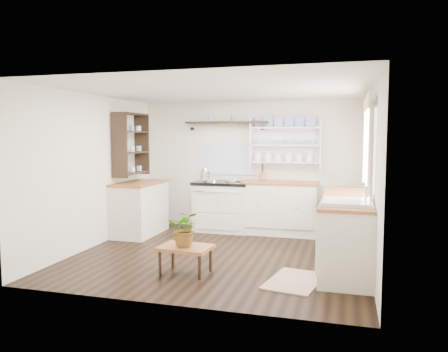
{
  "coord_description": "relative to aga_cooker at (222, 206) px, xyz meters",
  "views": [
    {
      "loc": [
        1.68,
        -5.8,
        1.67
      ],
      "look_at": [
        -0.02,
        0.25,
        1.1
      ],
      "focal_mm": 35.0,
      "sensor_mm": 36.0,
      "label": 1
    }
  ],
  "objects": [
    {
      "name": "left_shelving",
      "position": [
        -1.42,
        -0.67,
        1.1
      ],
      "size": [
        0.28,
        0.8,
        1.05
      ],
      "primitive_type": "cube",
      "color": "black",
      "rests_on": "wall_left"
    },
    {
      "name": "high_shelf",
      "position": [
        0.02,
        0.21,
        1.46
      ],
      "size": [
        1.5,
        0.29,
        0.16
      ],
      "color": "black",
      "rests_on": "wall_back"
    },
    {
      "name": "right_cabinets",
      "position": [
        2.12,
        -1.47,
        0.01
      ],
      "size": [
        0.62,
        2.43,
        0.9
      ],
      "color": "beige",
      "rests_on": "floor"
    },
    {
      "name": "wall_right",
      "position": [
        2.42,
        -1.57,
        0.7
      ],
      "size": [
        0.02,
        3.8,
        2.3
      ],
      "primitive_type": "cube",
      "color": "silver",
      "rests_on": "ground"
    },
    {
      "name": "potted_plant",
      "position": [
        0.23,
        -2.47,
        0.11
      ],
      "size": [
        0.45,
        0.41,
        0.44
      ],
      "primitive_type": "imported",
      "rotation": [
        0.0,
        0.0,
        0.19
      ],
      "color": "#3F7233",
      "rests_on": "center_table"
    },
    {
      "name": "back_cabinets",
      "position": [
        1.02,
        0.03,
        0.01
      ],
      "size": [
        1.27,
        0.63,
        0.9
      ],
      "color": "beige",
      "rests_on": "floor"
    },
    {
      "name": "kettle",
      "position": [
        -0.28,
        -0.12,
        0.58
      ],
      "size": [
        0.17,
        0.17,
        0.2
      ],
      "primitive_type": null,
      "color": "silver",
      "rests_on": "aga_cooker"
    },
    {
      "name": "aga_cooker",
      "position": [
        0.0,
        0.0,
        0.0
      ],
      "size": [
        0.98,
        0.68,
        0.91
      ],
      "color": "silver",
      "rests_on": "floor"
    },
    {
      "name": "ceiling",
      "position": [
        0.42,
        -1.57,
        1.85
      ],
      "size": [
        4.0,
        3.8,
        0.01
      ],
      "primitive_type": "cube",
      "color": "white",
      "rests_on": "wall_back"
    },
    {
      "name": "belfast_sink",
      "position": [
        2.12,
        -2.22,
        0.35
      ],
      "size": [
        0.55,
        0.6,
        0.45
      ],
      "color": "white",
      "rests_on": "right_cabinets"
    },
    {
      "name": "wall_left",
      "position": [
        -1.58,
        -1.57,
        0.7
      ],
      "size": [
        0.02,
        3.8,
        2.3
      ],
      "primitive_type": "cube",
      "color": "silver",
      "rests_on": "ground"
    },
    {
      "name": "window",
      "position": [
        2.37,
        -1.42,
        1.12
      ],
      "size": [
        0.08,
        1.55,
        1.22
      ],
      "color": "white",
      "rests_on": "wall_right"
    },
    {
      "name": "floor_rug",
      "position": [
        1.56,
        -2.42,
        -0.44
      ],
      "size": [
        0.7,
        0.94,
        0.02
      ],
      "primitive_type": "cube",
      "rotation": [
        0.0,
        0.0,
        -0.19
      ],
      "color": "#876E4E",
      "rests_on": "floor"
    },
    {
      "name": "plate_rack",
      "position": [
        1.07,
        0.29,
        1.11
      ],
      "size": [
        1.2,
        0.22,
        0.9
      ],
      "color": "white",
      "rests_on": "wall_back"
    },
    {
      "name": "utensil_crock",
      "position": [
        0.69,
        0.11,
        0.53
      ],
      "size": [
        0.11,
        0.11,
        0.13
      ],
      "primitive_type": "cylinder",
      "color": "#A45E3C",
      "rests_on": "back_cabinets"
    },
    {
      "name": "left_cabinets",
      "position": [
        -1.28,
        -0.67,
        0.01
      ],
      "size": [
        0.62,
        1.13,
        0.9
      ],
      "color": "beige",
      "rests_on": "floor"
    },
    {
      "name": "wall_back",
      "position": [
        0.42,
        0.33,
        0.7
      ],
      "size": [
        4.0,
        0.02,
        2.3
      ],
      "primitive_type": "cube",
      "color": "silver",
      "rests_on": "ground"
    },
    {
      "name": "floor",
      "position": [
        0.42,
        -1.57,
        -0.45
      ],
      "size": [
        4.0,
        3.8,
        0.01
      ],
      "primitive_type": "cube",
      "color": "black",
      "rests_on": "ground"
    },
    {
      "name": "center_table",
      "position": [
        0.23,
        -2.47,
        -0.15
      ],
      "size": [
        0.66,
        0.49,
        0.34
      ],
      "rotation": [
        0.0,
        0.0,
        -0.08
      ],
      "color": "brown",
      "rests_on": "floor"
    }
  ]
}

